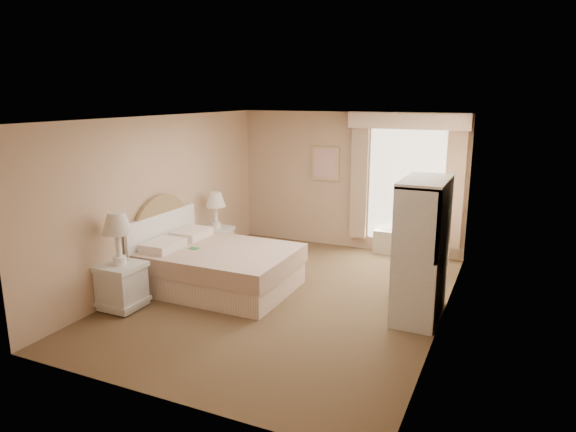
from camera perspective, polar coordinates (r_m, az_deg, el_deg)
The scene contains 9 objects.
room at distance 6.98m, azimuth -0.15°, elevation 0.52°, with size 4.21×5.51×2.51m.
window at distance 9.13m, azimuth 12.91°, elevation 3.83°, with size 2.05×0.22×2.51m.
framed_art at distance 9.57m, azimuth 4.18°, elevation 5.82°, with size 0.52×0.04×0.62m.
bed at distance 7.67m, azimuth -8.10°, elevation -5.45°, with size 2.11×1.62×1.43m.
nightstand_near at distance 7.17m, azimuth -18.09°, elevation -6.12°, with size 0.54×0.54×1.30m.
nightstand_far at distance 8.97m, azimuth -7.94°, elevation -2.03°, with size 0.48×0.48×1.16m.
round_table at distance 8.76m, azimuth 14.75°, elevation -2.51°, with size 0.67×0.67×0.71m.
cafe_chair at distance 7.58m, azimuth 13.51°, elevation -4.31°, with size 0.55×0.55×0.95m.
armoire at distance 6.74m, azimuth 14.62°, elevation -4.84°, with size 0.54×1.08×1.80m.
Camera 1 is at (2.83, -6.18, 2.80)m, focal length 32.00 mm.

